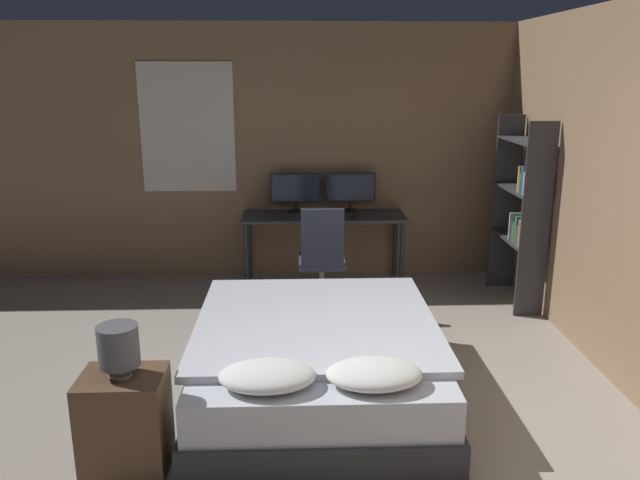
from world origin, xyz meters
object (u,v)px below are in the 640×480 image
object	(u,v)px
bed	(317,360)
monitor_right	(350,189)
monitor_left	(296,189)
computer_mouse	(353,217)
bookshelf	(524,207)
nightstand	(125,423)
keyboard	(324,218)
desk	(324,223)
office_chair	(322,268)
bedside_lamp	(118,346)

from	to	relation	value
bed	monitor_right	size ratio (longest dim) A/B	3.81
monitor_left	monitor_right	bearing A→B (deg)	0.00
bed	computer_mouse	bearing A→B (deg)	78.68
computer_mouse	bookshelf	size ratio (longest dim) A/B	0.04
nightstand	computer_mouse	xyz separation A→B (m)	(1.55, 3.03, 0.48)
bed	nightstand	bearing A→B (deg)	-144.27
monitor_left	keyboard	bearing A→B (deg)	-51.00
bed	desk	world-z (taller)	desk
bed	keyboard	world-z (taller)	keyboard
keyboard	bookshelf	world-z (taller)	bookshelf
office_chair	bedside_lamp	bearing A→B (deg)	-115.73
bedside_lamp	monitor_left	xyz separation A→B (m)	(0.96, 3.39, 0.23)
nightstand	monitor_left	xyz separation A→B (m)	(0.96, 3.39, 0.70)
bed	office_chair	bearing A→B (deg)	86.47
desk	office_chair	xyz separation A→B (m)	(-0.05, -0.70, -0.27)
bookshelf	bedside_lamp	bearing A→B (deg)	-140.90
nightstand	computer_mouse	world-z (taller)	computer_mouse
desk	bookshelf	distance (m)	2.01
desk	bed	bearing A→B (deg)	-93.62
computer_mouse	office_chair	distance (m)	0.73
keyboard	office_chair	bearing A→B (deg)	-95.15
bedside_lamp	desk	xyz separation A→B (m)	(1.26, 3.21, -0.10)
bedside_lamp	desk	size ratio (longest dim) A/B	0.17
keyboard	computer_mouse	world-z (taller)	computer_mouse
monitor_right	keyboard	size ratio (longest dim) A/B	1.30
monitor_left	monitor_right	world-z (taller)	same
nightstand	bookshelf	distance (m)	4.07
desk	computer_mouse	world-z (taller)	computer_mouse
monitor_left	office_chair	bearing A→B (deg)	-74.53
monitor_left	computer_mouse	size ratio (longest dim) A/B	7.60
monitor_right	bookshelf	xyz separation A→B (m)	(1.57, -0.86, -0.02)
bed	keyboard	bearing A→B (deg)	86.09
monitor_left	bedside_lamp	bearing A→B (deg)	-105.85
office_chair	nightstand	bearing A→B (deg)	-115.73
bedside_lamp	monitor_left	distance (m)	3.53
nightstand	office_chair	world-z (taller)	office_chair
bed	desk	xyz separation A→B (m)	(0.15, 2.42, 0.39)
bed	office_chair	distance (m)	1.72
bedside_lamp	keyboard	size ratio (longest dim) A/B	0.72
bed	desk	distance (m)	2.45
computer_mouse	monitor_right	bearing A→B (deg)	90.42
bedside_lamp	monitor_right	xyz separation A→B (m)	(1.55, 3.39, 0.23)
nightstand	monitor_left	size ratio (longest dim) A/B	1.10
nightstand	desk	distance (m)	3.47
office_chair	bookshelf	distance (m)	1.99
bedside_lamp	office_chair	xyz separation A→B (m)	(1.21, 2.51, -0.37)
bed	nightstand	world-z (taller)	bed
bed	bookshelf	bearing A→B (deg)	40.81
monitor_left	office_chair	size ratio (longest dim) A/B	0.53
office_chair	computer_mouse	bearing A→B (deg)	56.89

